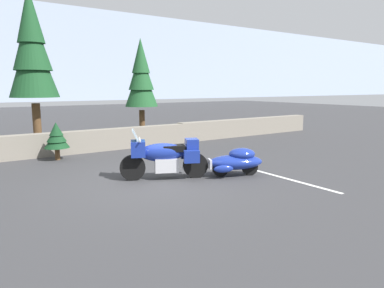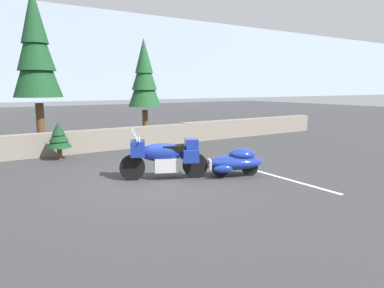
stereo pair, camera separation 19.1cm
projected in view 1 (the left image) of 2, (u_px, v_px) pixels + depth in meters
The scene contains 8 objects.
ground_plane at pixel (158, 182), 9.04m from camera, with size 80.00×80.00×0.00m, color #38383A.
stone_guard_wall at pixel (87, 141), 13.13m from camera, with size 24.00×0.57×0.84m.
touring_motorcycle at pixel (164, 156), 9.22m from camera, with size 2.16×1.31×1.33m.
car_shaped_trailer at pixel (236, 161), 9.57m from camera, with size 2.15×1.26×0.76m.
pine_tree_tall at pixel (32, 48), 13.36m from camera, with size 1.82×1.82×6.13m.
pine_tree_secondary at pixel (141, 76), 16.24m from camera, with size 1.51×1.51×4.60m.
pine_sapling_near at pixel (56, 137), 11.61m from camera, with size 0.82×0.82×1.25m.
parking_stripe_marker at pixel (281, 177), 9.46m from camera, with size 0.12×3.60×0.01m, color silver.
Camera 1 is at (-4.24, -7.73, 2.39)m, focal length 33.07 mm.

